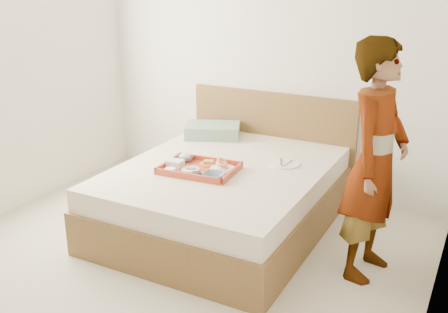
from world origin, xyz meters
name	(u,v)px	position (x,y,z in m)	size (l,w,h in m)	color
ground	(148,281)	(0.00, 0.00, 0.00)	(3.50, 4.00, 0.01)	#BBB49E
wall_back	(268,54)	(0.00, 2.00, 1.30)	(3.50, 0.01, 2.60)	silver
wall_right	(446,135)	(1.75, 0.00, 1.30)	(0.01, 4.00, 2.60)	silver
bed	(224,196)	(0.07, 1.00, 0.27)	(1.65, 2.00, 0.53)	brown
headboard	(271,141)	(0.07, 1.97, 0.47)	(1.65, 0.06, 0.95)	brown
pillow	(213,131)	(-0.41, 1.66, 0.59)	(0.51, 0.34, 0.12)	#84A386
tray	(199,168)	(-0.05, 0.80, 0.56)	(0.58, 0.42, 0.05)	#AB4326
prawn_plate	(223,169)	(0.12, 0.88, 0.55)	(0.20, 0.20, 0.01)	white
navy_bowl_big	(214,176)	(0.14, 0.69, 0.57)	(0.16, 0.16, 0.04)	#1B2A49
sauce_dish	(196,175)	(0.01, 0.65, 0.56)	(0.08, 0.08, 0.03)	black
meat_plate	(190,169)	(-0.10, 0.76, 0.55)	(0.14, 0.14, 0.01)	white
bread_plate	(209,164)	(-0.04, 0.93, 0.55)	(0.14, 0.14, 0.01)	orange
salad_bowl	(185,159)	(-0.25, 0.92, 0.57)	(0.13, 0.13, 0.04)	#1B2A49
plastic_tub	(175,163)	(-0.25, 0.77, 0.57)	(0.12, 0.10, 0.05)	silver
cheese_round	(170,170)	(-0.22, 0.65, 0.56)	(0.08, 0.08, 0.03)	white
dinner_plate	(285,164)	(0.49, 1.26, 0.54)	(0.25, 0.25, 0.01)	white
person	(376,162)	(1.29, 0.84, 0.82)	(0.60, 0.39, 1.64)	#EEE4CF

